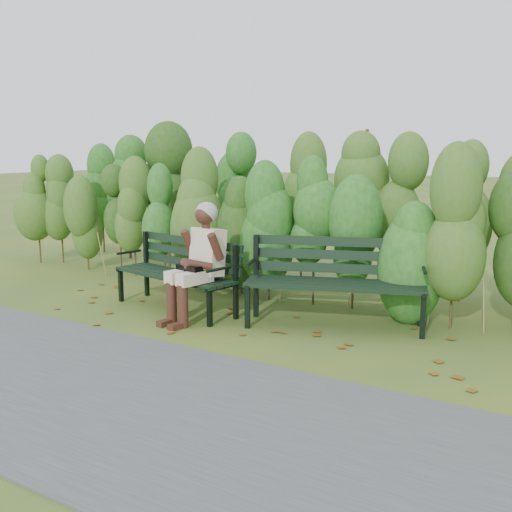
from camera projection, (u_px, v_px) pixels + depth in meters
The scene contains 7 objects.
ground at pixel (240, 325), 6.81m from camera, with size 80.00×80.00×0.00m, color #3D5A28.
footpath at pixel (95, 390), 4.97m from camera, with size 60.00×2.50×0.01m, color #474749.
hedge_band at pixel (314, 203), 8.15m from camera, with size 11.04×1.67×2.42m.
leaf_litter at pixel (274, 333), 6.51m from camera, with size 5.26×2.23×0.01m.
bench_left at pixel (180, 268), 7.46m from camera, with size 1.85×0.90×0.89m.
bench_right at pixel (336, 274), 6.75m from camera, with size 2.08×1.28×0.99m.
seated_woman at pixel (199, 255), 6.92m from camera, with size 0.59×0.86×1.38m.
Camera 1 is at (3.59, -5.50, 1.98)m, focal length 42.00 mm.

